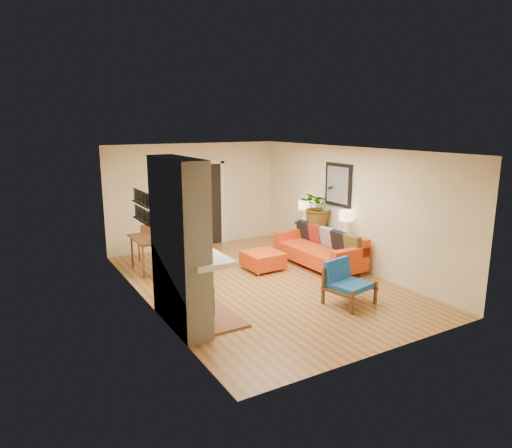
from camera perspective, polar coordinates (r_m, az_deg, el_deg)
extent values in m
plane|color=#B57A45|center=(9.09, 0.64, -7.33)|extent=(6.50, 6.50, 0.00)
plane|color=white|center=(8.56, 0.68, 9.26)|extent=(6.50, 6.50, 0.00)
plane|color=#F9F0C3|center=(11.60, -7.62, 3.55)|extent=(4.50, 0.00, 4.50)
plane|color=#F9F0C3|center=(6.25, 16.16, -4.60)|extent=(4.50, 0.00, 4.50)
plane|color=#F9F0C3|center=(7.85, -13.59, -1.00)|extent=(0.00, 6.50, 6.50)
plane|color=#F9F0C3|center=(10.05, 11.75, 2.02)|extent=(0.00, 6.50, 6.50)
cube|color=black|center=(11.71, -6.40, 2.43)|extent=(0.88, 0.06, 2.10)
cube|color=white|center=(11.51, -8.61, 2.20)|extent=(0.10, 0.08, 2.18)
cube|color=white|center=(11.90, -4.22, 2.64)|extent=(0.10, 0.08, 2.18)
cube|color=white|center=(11.56, -6.51, 7.70)|extent=(1.08, 0.08, 0.10)
cube|color=black|center=(10.26, 10.24, 4.84)|extent=(0.04, 0.85, 0.95)
cube|color=slate|center=(10.24, 10.14, 4.83)|extent=(0.01, 0.70, 0.80)
cube|color=black|center=(8.16, -14.08, 0.35)|extent=(0.06, 0.95, 0.02)
cube|color=black|center=(8.10, -14.20, 2.43)|extent=(0.06, 0.95, 0.02)
cube|color=white|center=(6.87, -9.73, 2.04)|extent=(0.42, 1.50, 1.48)
cube|color=white|center=(7.21, -9.35, -8.16)|extent=(0.42, 1.50, 1.12)
cube|color=white|center=(7.12, -7.63, -3.62)|extent=(0.60, 1.68, 0.08)
cube|color=black|center=(7.33, -7.73, -8.70)|extent=(0.03, 0.72, 0.78)
cube|color=brown|center=(7.60, -5.54, -11.35)|extent=(0.75, 1.30, 0.04)
cube|color=black|center=(7.41, -6.87, -9.35)|extent=(0.30, 0.36, 0.48)
cylinder|color=black|center=(7.25, -6.96, -6.12)|extent=(0.10, 0.10, 0.40)
cube|color=gold|center=(6.97, -7.96, 1.33)|extent=(0.04, 0.95, 0.95)
cube|color=silver|center=(6.97, -7.81, 1.35)|extent=(0.01, 0.82, 0.82)
cylinder|color=silver|center=(9.28, 9.82, -6.75)|extent=(0.04, 0.04, 0.10)
cylinder|color=silver|center=(9.76, 13.01, -5.94)|extent=(0.04, 0.04, 0.10)
cylinder|color=silver|center=(10.71, 3.04, -3.95)|extent=(0.04, 0.04, 0.10)
cylinder|color=silver|center=(11.13, 6.09, -3.38)|extent=(0.04, 0.04, 0.10)
cube|color=#D85214|center=(10.14, 7.82, -3.80)|extent=(0.98, 2.18, 0.31)
cube|color=#D85214|center=(10.27, 9.43, -1.70)|extent=(0.26, 2.16, 0.36)
cube|color=#D85214|center=(9.36, 11.71, -3.70)|extent=(0.93, 0.21, 0.21)
cube|color=#D85214|center=(10.82, 4.54, -1.27)|extent=(0.93, 0.21, 0.21)
cube|color=#4C5123|center=(9.58, 12.01, -2.56)|extent=(0.22, 0.42, 0.43)
cube|color=black|center=(9.87, 10.37, -2.05)|extent=(0.22, 0.42, 0.43)
cube|color=gray|center=(10.17, 8.82, -1.56)|extent=(0.22, 0.42, 0.43)
cube|color=maroon|center=(10.44, 7.54, -1.15)|extent=(0.22, 0.42, 0.43)
cube|color=black|center=(10.75, 6.16, -0.71)|extent=(0.22, 0.42, 0.43)
cylinder|color=silver|center=(9.47, 0.32, -6.30)|extent=(0.04, 0.04, 0.06)
cylinder|color=silver|center=(9.80, 3.36, -5.67)|extent=(0.04, 0.04, 0.06)
cylinder|color=silver|center=(9.97, -1.60, -5.34)|extent=(0.04, 0.04, 0.06)
cylinder|color=silver|center=(10.28, 1.35, -4.77)|extent=(0.04, 0.04, 0.06)
cube|color=#D85214|center=(9.82, 0.86, -4.45)|extent=(0.78, 0.78, 0.32)
cube|color=brown|center=(7.90, 10.13, -8.51)|extent=(0.19, 0.69, 0.05)
cube|color=brown|center=(7.75, 11.93, -9.59)|extent=(0.06, 0.06, 0.41)
cube|color=brown|center=(8.06, 8.41, -7.65)|extent=(0.06, 0.06, 0.65)
cube|color=brown|center=(8.41, 12.99, -7.32)|extent=(0.19, 0.69, 0.05)
cube|color=brown|center=(8.27, 14.72, -8.30)|extent=(0.06, 0.06, 0.41)
cube|color=brown|center=(8.56, 11.31, -6.55)|extent=(0.06, 0.06, 0.65)
cube|color=#1C71A8|center=(8.13, 11.63, -7.53)|extent=(0.72, 0.69, 0.09)
cube|color=#1C71A8|center=(8.21, 10.12, -5.60)|extent=(0.63, 0.28, 0.38)
cube|color=brown|center=(9.85, -13.18, -1.69)|extent=(0.69, 0.98, 0.04)
cylinder|color=brown|center=(9.49, -13.91, -4.61)|extent=(0.04, 0.04, 0.70)
cylinder|color=brown|center=(9.64, -10.78, -4.18)|extent=(0.04, 0.04, 0.70)
cylinder|color=brown|center=(10.27, -15.23, -3.37)|extent=(0.04, 0.04, 0.70)
cylinder|color=brown|center=(10.41, -12.32, -3.00)|extent=(0.04, 0.04, 0.70)
cube|color=brown|center=(9.38, -11.10, -4.10)|extent=(0.41, 0.41, 0.04)
cube|color=brown|center=(9.50, -11.55, -2.39)|extent=(0.41, 0.04, 0.45)
cylinder|color=brown|center=(9.25, -11.68, -5.83)|extent=(0.03, 0.03, 0.43)
cylinder|color=brown|center=(9.35, -9.74, -5.55)|extent=(0.03, 0.03, 0.43)
cylinder|color=brown|center=(9.55, -12.31, -5.27)|extent=(0.03, 0.03, 0.43)
cylinder|color=brown|center=(9.65, -10.43, -5.00)|extent=(0.03, 0.03, 0.43)
cube|color=brown|center=(10.55, -13.35, -2.34)|extent=(0.41, 0.41, 0.04)
cube|color=brown|center=(10.31, -13.11, -1.28)|extent=(0.41, 0.04, 0.45)
cylinder|color=brown|center=(10.41, -13.90, -3.86)|extent=(0.03, 0.03, 0.43)
cylinder|color=brown|center=(10.50, -12.16, -3.63)|extent=(0.03, 0.03, 0.43)
cylinder|color=brown|center=(10.72, -14.40, -3.41)|extent=(0.03, 0.03, 0.43)
cylinder|color=brown|center=(10.81, -12.71, -3.19)|extent=(0.03, 0.03, 0.43)
cube|color=black|center=(10.56, 8.46, -0.68)|extent=(0.34, 1.85, 0.05)
cube|color=black|center=(10.02, 11.42, -3.64)|extent=(0.30, 0.04, 0.68)
cube|color=black|center=(11.30, 5.72, -1.61)|extent=(0.30, 0.04, 0.68)
cone|color=white|center=(9.97, 11.14, -0.54)|extent=(0.18, 0.18, 0.30)
cylinder|color=white|center=(9.93, 11.19, 0.48)|extent=(0.03, 0.03, 0.06)
cylinder|color=#FFEABF|center=(9.91, 11.21, 1.04)|extent=(0.30, 0.30, 0.22)
cone|color=white|center=(11.11, 6.06, 0.97)|extent=(0.18, 0.18, 0.30)
cylinder|color=white|center=(11.07, 6.08, 1.88)|extent=(0.03, 0.03, 0.06)
cylinder|color=#FFEABF|center=(11.05, 6.09, 2.39)|extent=(0.30, 0.30, 0.22)
imported|color=#1E5919|center=(10.61, 7.79, 2.25)|extent=(1.10, 1.04, 0.98)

